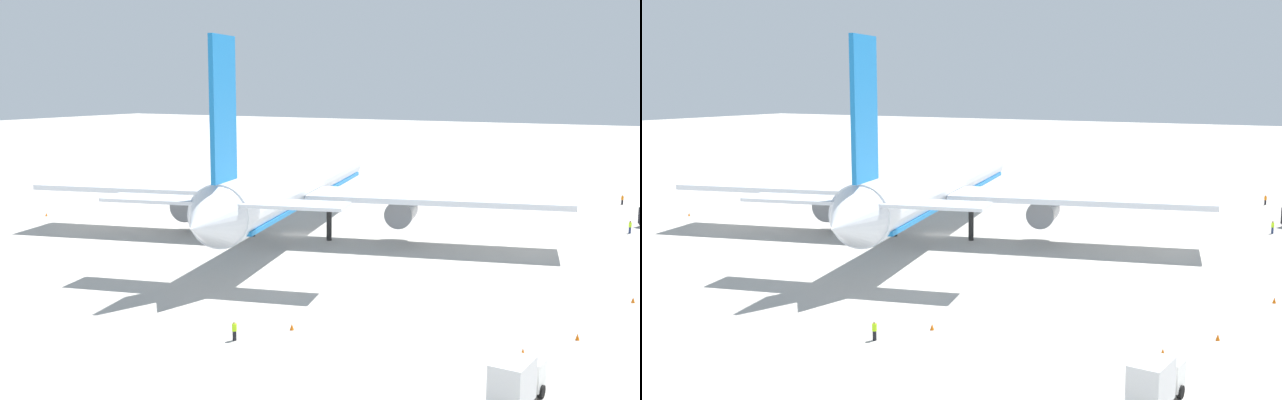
{
  "view_description": "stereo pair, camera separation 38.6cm",
  "coord_description": "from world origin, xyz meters",
  "views": [
    {
      "loc": [
        -87.59,
        -51.5,
        20.62
      ],
      "look_at": [
        -0.15,
        -3.8,
        5.06
      ],
      "focal_mm": 42.38,
      "sensor_mm": 36.0,
      "label": 1
    },
    {
      "loc": [
        -87.4,
        -51.84,
        20.62
      ],
      "look_at": [
        -0.15,
        -3.8,
        5.06
      ],
      "focal_mm": 42.38,
      "sensor_mm": 36.0,
      "label": 2
    }
  ],
  "objects": [
    {
      "name": "traffic_cone_0",
      "position": [
        -26.24,
        -41.77,
        0.28
      ],
      "size": [
        0.36,
        0.36,
        0.55
      ],
      "primitive_type": "cone",
      "color": "orange",
      "rests_on": "ground"
    },
    {
      "name": "service_truck_2",
      "position": [
        -41.09,
        -40.5,
        1.7
      ],
      "size": [
        5.6,
        2.8,
        3.25
      ],
      "color": "white",
      "rests_on": "ground"
    },
    {
      "name": "ground_worker_4",
      "position": [
        48.49,
        -35.97,
        0.85
      ],
      "size": [
        0.52,
        0.52,
        1.67
      ],
      "color": "black",
      "rests_on": "ground"
    },
    {
      "name": "traffic_cone_1",
      "position": [
        -35.15,
        -20.19,
        0.28
      ],
      "size": [
        0.36,
        0.36,
        0.55
      ],
      "primitive_type": "cone",
      "color": "orange",
      "rests_on": "ground"
    },
    {
      "name": "airliner",
      "position": [
        -1.27,
        -0.28,
        7.01
      ],
      "size": [
        67.08,
        71.81,
        25.31
      ],
      "color": "silver",
      "rests_on": "ground"
    },
    {
      "name": "traffic_cone_2",
      "position": [
        -6.55,
        41.25,
        0.28
      ],
      "size": [
        0.36,
        0.36,
        0.55
      ],
      "primitive_type": "cone",
      "color": "orange",
      "rests_on": "ground"
    },
    {
      "name": "traffic_cone_4",
      "position": [
        -31.78,
        -38.72,
        0.28
      ],
      "size": [
        0.36,
        0.36,
        0.55
      ],
      "primitive_type": "cone",
      "color": "orange",
      "rests_on": "ground"
    },
    {
      "name": "traffic_cone_3",
      "position": [
        -12.86,
        -44.48,
        0.28
      ],
      "size": [
        0.36,
        0.36,
        0.55
      ],
      "primitive_type": "cone",
      "color": "orange",
      "rests_on": "ground"
    },
    {
      "name": "ground_plane",
      "position": [
        0.0,
        0.0,
        0.0
      ],
      "size": [
        600.0,
        600.0,
        0.0
      ],
      "primitive_type": "plane",
      "color": "#ADA8A0"
    },
    {
      "name": "ground_worker_3",
      "position": [
        22.55,
        -40.14,
        0.9
      ],
      "size": [
        0.47,
        0.47,
        1.77
      ],
      "color": "navy",
      "rests_on": "ground"
    },
    {
      "name": "ground_worker_1",
      "position": [
        -39.59,
        -17.45,
        0.82
      ],
      "size": [
        0.47,
        0.47,
        1.62
      ],
      "color": "black",
      "rests_on": "ground"
    }
  ]
}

